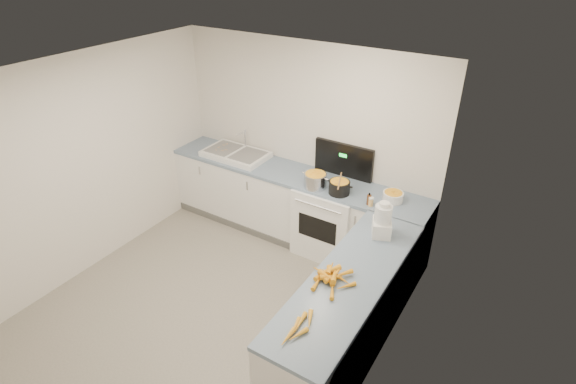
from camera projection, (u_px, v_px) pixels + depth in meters
The scene contains 19 objects.
floor at pixel (210, 312), 4.83m from camera, with size 3.50×4.00×0.00m, color gray, non-canonical shape.
ceiling at pixel (183, 83), 3.58m from camera, with size 3.50×4.00×0.00m, color silver, non-canonical shape.
wall_back at pixel (306, 142), 5.67m from camera, with size 3.50×2.50×0.00m, color silver, non-canonical shape.
wall_left at pixel (80, 170), 5.01m from camera, with size 4.00×2.50×0.00m, color silver, non-canonical shape.
wall_right at pixel (373, 281), 3.40m from camera, with size 4.00×2.50×0.00m, color silver, non-canonical shape.
counter_back at pixel (293, 205), 5.84m from camera, with size 3.50×0.62×0.94m.
counter_right at pixel (347, 316), 4.15m from camera, with size 0.62×2.20×0.94m.
stove at pixel (330, 217), 5.57m from camera, with size 0.76×0.65×1.36m.
sink at pixel (236, 154), 6.00m from camera, with size 0.86×0.52×0.31m.
steel_pot at pixel (315, 181), 5.26m from camera, with size 0.27×0.27×0.20m, color silver.
black_pot at pixel (339, 188), 5.14m from camera, with size 0.24×0.24×0.17m, color black.
wooden_spoon at pixel (340, 181), 5.09m from camera, with size 0.02×0.02×0.40m, color #AD7A47.
mixing_bowl at pixel (393, 197), 5.00m from camera, with size 0.23×0.23×0.11m, color white.
extract_bottle at pixel (369, 200), 4.93m from camera, with size 0.05×0.05×0.12m, color #593319.
spice_jar at pixel (371, 202), 4.91m from camera, with size 0.05×0.05×0.09m, color #E5B266.
food_processor at pixel (382, 221), 4.38m from camera, with size 0.25×0.27×0.37m.
carrot_pile at pixel (331, 276), 3.86m from camera, with size 0.42×0.41×0.09m.
peeled_carrots at pixel (299, 327), 3.38m from camera, with size 0.14×0.42×0.04m.
peelings at pixel (223, 148), 6.08m from camera, with size 0.20×0.28×0.01m.
Camera 1 is at (2.59, -2.55, 3.53)m, focal length 28.00 mm.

